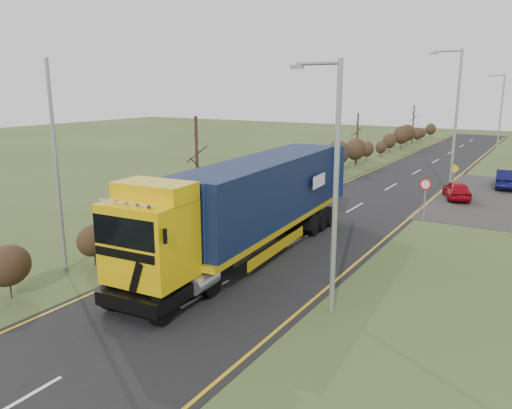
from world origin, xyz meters
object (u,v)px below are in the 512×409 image
object	(u,v)px
lorry	(250,202)
speed_sign	(425,191)
car_blue_sedan	(507,179)
car_red_hatchback	(457,190)
streetlight_near	(333,179)

from	to	relation	value
lorry	speed_sign	distance (m)	11.98
car_blue_sedan	speed_sign	bearing A→B (deg)	70.09
lorry	car_red_hatchback	world-z (taller)	lorry
lorry	car_blue_sedan	xyz separation A→B (m)	(8.52, 23.65, -1.83)
lorry	car_blue_sedan	bearing A→B (deg)	66.08
car_blue_sedan	speed_sign	size ratio (longest dim) A/B	1.78
car_blue_sedan	speed_sign	distance (m)	13.37
streetlight_near	speed_sign	distance (m)	14.46
car_blue_sedan	streetlight_near	bearing A→B (deg)	77.41
car_blue_sedan	streetlight_near	size ratio (longest dim) A/B	0.51
car_red_hatchback	streetlight_near	world-z (taller)	streetlight_near
lorry	speed_sign	xyz separation A→B (m)	(5.29, 10.71, -0.81)
lorry	streetlight_near	world-z (taller)	streetlight_near
lorry	car_red_hatchback	size ratio (longest dim) A/B	4.33
speed_sign	car_blue_sedan	bearing A→B (deg)	75.99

